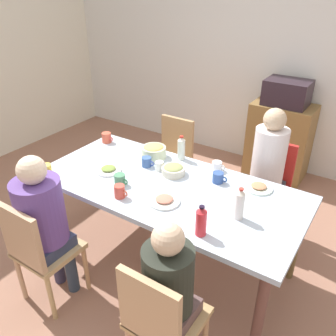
{
  "coord_description": "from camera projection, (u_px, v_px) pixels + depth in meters",
  "views": [
    {
      "loc": [
        1.28,
        -1.94,
        2.21
      ],
      "look_at": [
        0.0,
        0.0,
        0.92
      ],
      "focal_mm": 37.62,
      "sensor_mm": 36.0,
      "label": 1
    }
  ],
  "objects": [
    {
      "name": "ground_plane",
      "position": [
        168.0,
        259.0,
        3.11
      ],
      "size": [
        7.23,
        7.23,
        0.0
      ],
      "primitive_type": "plane",
      "color": "#956753"
    },
    {
      "name": "dining_table",
      "position": [
        168.0,
        193.0,
        2.77
      ],
      "size": [
        2.09,
        0.98,
        0.77
      ],
      "color": "silver",
      "rests_on": "ground_plane"
    },
    {
      "name": "cup_1",
      "position": [
        120.0,
        180.0,
        2.71
      ],
      "size": [
        0.12,
        0.09,
        0.09
      ],
      "color": "#48835F",
      "rests_on": "dining_table"
    },
    {
      "name": "chair_1",
      "position": [
        267.0,
        184.0,
        3.24
      ],
      "size": [
        0.4,
        0.4,
        0.9
      ],
      "color": "#B42E1D",
      "rests_on": "ground_plane"
    },
    {
      "name": "plate_2",
      "position": [
        164.0,
        200.0,
        2.52
      ],
      "size": [
        0.23,
        0.23,
        0.04
      ],
      "color": "silver",
      "rests_on": "dining_table"
    },
    {
      "name": "cup_6",
      "position": [
        217.0,
        166.0,
        2.91
      ],
      "size": [
        0.12,
        0.08,
        0.08
      ],
      "color": "white",
      "rests_on": "dining_table"
    },
    {
      "name": "microwave",
      "position": [
        287.0,
        92.0,
        3.93
      ],
      "size": [
        0.48,
        0.36,
        0.28
      ],
      "primitive_type": "cube",
      "color": "#2B1F28",
      "rests_on": "side_cabinet"
    },
    {
      "name": "bottle_0",
      "position": [
        240.0,
        204.0,
        2.31
      ],
      "size": [
        0.06,
        0.06,
        0.24
      ],
      "color": "silver",
      "rests_on": "dining_table"
    },
    {
      "name": "chair_3",
      "position": [
        160.0,
        319.0,
        1.97
      ],
      "size": [
        0.4,
        0.4,
        0.9
      ],
      "color": "tan",
      "rests_on": "ground_plane"
    },
    {
      "name": "chair_2",
      "position": [
        38.0,
        249.0,
        2.47
      ],
      "size": [
        0.4,
        0.4,
        0.9
      ],
      "color": "tan",
      "rests_on": "ground_plane"
    },
    {
      "name": "cup_4",
      "position": [
        218.0,
        178.0,
        2.74
      ],
      "size": [
        0.12,
        0.09,
        0.09
      ],
      "color": "#315094",
      "rests_on": "dining_table"
    },
    {
      "name": "bottle_1",
      "position": [
        201.0,
        221.0,
        2.17
      ],
      "size": [
        0.07,
        0.07,
        0.21
      ],
      "color": "red",
      "rests_on": "dining_table"
    },
    {
      "name": "cup_7",
      "position": [
        160.0,
        166.0,
        2.92
      ],
      "size": [
        0.11,
        0.07,
        0.08
      ],
      "color": "white",
      "rests_on": "dining_table"
    },
    {
      "name": "bowl_0",
      "position": [
        173.0,
        170.0,
        2.86
      ],
      "size": [
        0.19,
        0.19,
        0.08
      ],
      "color": "beige",
      "rests_on": "dining_table"
    },
    {
      "name": "person_2",
      "position": [
        43.0,
        218.0,
        2.43
      ],
      "size": [
        0.33,
        0.33,
        1.21
      ],
      "color": "#33304A",
      "rests_on": "ground_plane"
    },
    {
      "name": "bowl_1",
      "position": [
        154.0,
        151.0,
        3.11
      ],
      "size": [
        0.22,
        0.22,
        0.12
      ],
      "color": "beige",
      "rests_on": "dining_table"
    },
    {
      "name": "cup_2",
      "position": [
        120.0,
        191.0,
        2.56
      ],
      "size": [
        0.11,
        0.08,
        0.1
      ],
      "color": "#CE4739",
      "rests_on": "dining_table"
    },
    {
      "name": "side_cabinet",
      "position": [
        279.0,
        141.0,
        4.21
      ],
      "size": [
        0.7,
        0.44,
        0.9
      ],
      "primitive_type": "cube",
      "color": "olive",
      "rests_on": "ground_plane"
    },
    {
      "name": "cup_0",
      "position": [
        107.0,
        138.0,
        3.39
      ],
      "size": [
        0.12,
        0.09,
        0.1
      ],
      "color": "#CD523A",
      "rests_on": "dining_table"
    },
    {
      "name": "plate_1",
      "position": [
        259.0,
        187.0,
        2.67
      ],
      "size": [
        0.21,
        0.21,
        0.04
      ],
      "color": "silver",
      "rests_on": "dining_table"
    },
    {
      "name": "person_1",
      "position": [
        267.0,
        166.0,
        3.06
      ],
      "size": [
        0.3,
        0.3,
        1.26
      ],
      "color": "#393946",
      "rests_on": "ground_plane"
    },
    {
      "name": "person_3",
      "position": [
        169.0,
        288.0,
        1.96
      ],
      "size": [
        0.3,
        0.3,
        1.12
      ],
      "color": "brown",
      "rests_on": "ground_plane"
    },
    {
      "name": "bottle_2",
      "position": [
        181.0,
        148.0,
        3.06
      ],
      "size": [
        0.07,
        0.07,
        0.22
      ],
      "color": "silver",
      "rests_on": "dining_table"
    },
    {
      "name": "wall_back",
      "position": [
        275.0,
        61.0,
        4.15
      ],
      "size": [
        6.27,
        0.12,
        2.6
      ],
      "primitive_type": "cube",
      "color": "silver",
      "rests_on": "ground_plane"
    },
    {
      "name": "plate_0",
      "position": [
        109.0,
        170.0,
        2.91
      ],
      "size": [
        0.21,
        0.21,
        0.04
      ],
      "color": "white",
      "rests_on": "dining_table"
    },
    {
      "name": "cup_5",
      "position": [
        47.0,
        170.0,
        2.84
      ],
      "size": [
        0.12,
        0.08,
        0.09
      ],
      "color": "#EFCB4A",
      "rests_on": "dining_table"
    },
    {
      "name": "cup_3",
      "position": [
        147.0,
        162.0,
        2.97
      ],
      "size": [
        0.12,
        0.08,
        0.08
      ],
      "color": "#3A5C99",
      "rests_on": "dining_table"
    },
    {
      "name": "chair_0",
      "position": [
        172.0,
        155.0,
        3.74
      ],
      "size": [
        0.4,
        0.4,
        0.9
      ],
      "color": "tan",
      "rests_on": "ground_plane"
    }
  ]
}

